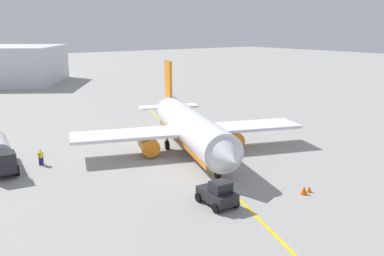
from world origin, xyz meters
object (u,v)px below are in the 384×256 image
(safety_cone_nose, at_px, (309,189))
(safety_cone_wingtip, at_px, (304,190))
(airplane, at_px, (191,129))
(refueling_worker, at_px, (41,158))
(pushback_tug, at_px, (218,194))

(safety_cone_nose, xyz_separation_m, safety_cone_wingtip, (0.06, -0.80, 0.09))
(airplane, distance_m, safety_cone_nose, 16.92)
(refueling_worker, bearing_deg, safety_cone_nose, 38.47)
(airplane, bearing_deg, refueling_worker, -108.38)
(airplane, distance_m, pushback_tug, 15.90)
(airplane, height_order, safety_cone_nose, airplane)
(safety_cone_nose, bearing_deg, airplane, -175.53)
(refueling_worker, bearing_deg, pushback_tug, 24.78)
(airplane, distance_m, safety_cone_wingtip, 16.92)
(refueling_worker, bearing_deg, safety_cone_wingtip, 37.10)
(refueling_worker, distance_m, safety_cone_nose, 28.20)
(airplane, relative_size, safety_cone_wingtip, 37.65)
(airplane, bearing_deg, safety_cone_nose, 4.47)
(airplane, xyz_separation_m, pushback_tug, (14.02, -7.27, -1.80))
(safety_cone_nose, bearing_deg, safety_cone_wingtip, -85.98)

